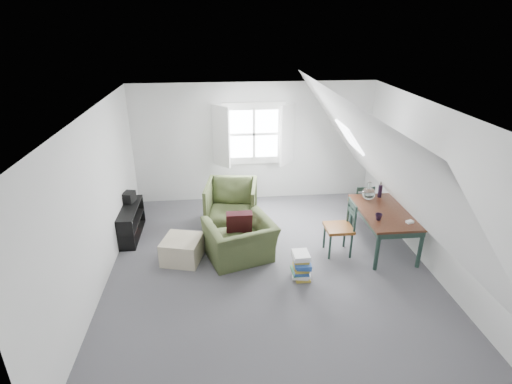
{
  "coord_description": "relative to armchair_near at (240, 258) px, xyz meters",
  "views": [
    {
      "loc": [
        -0.74,
        -5.29,
        3.66
      ],
      "look_at": [
        -0.16,
        0.6,
        1.07
      ],
      "focal_mm": 28.0,
      "sensor_mm": 36.0,
      "label": 1
    }
  ],
  "objects": [
    {
      "name": "floor",
      "position": [
        0.45,
        -0.32,
        0.0
      ],
      "size": [
        5.5,
        5.5,
        0.0
      ],
      "primitive_type": "plane",
      "color": "#4D4C51",
      "rests_on": "ground"
    },
    {
      "name": "ceiling",
      "position": [
        0.45,
        -0.32,
        2.5
      ],
      "size": [
        5.5,
        5.5,
        0.0
      ],
      "primitive_type": "plane",
      "rotation": [
        3.14,
        0.0,
        0.0
      ],
      "color": "white",
      "rests_on": "wall_back"
    },
    {
      "name": "wall_back",
      "position": [
        0.45,
        2.43,
        1.25
      ],
      "size": [
        5.0,
        0.0,
        5.0
      ],
      "primitive_type": "plane",
      "rotation": [
        1.57,
        0.0,
        0.0
      ],
      "color": "silver",
      "rests_on": "ground"
    },
    {
      "name": "wall_front",
      "position": [
        0.45,
        -3.07,
        1.25
      ],
      "size": [
        5.0,
        0.0,
        5.0
      ],
      "primitive_type": "plane",
      "rotation": [
        -1.57,
        0.0,
        0.0
      ],
      "color": "silver",
      "rests_on": "ground"
    },
    {
      "name": "wall_left",
      "position": [
        -2.05,
        -0.32,
        1.25
      ],
      "size": [
        0.0,
        5.5,
        5.5
      ],
      "primitive_type": "plane",
      "rotation": [
        1.57,
        0.0,
        1.57
      ],
      "color": "silver",
      "rests_on": "ground"
    },
    {
      "name": "wall_right",
      "position": [
        2.95,
        -0.32,
        1.25
      ],
      "size": [
        0.0,
        5.5,
        5.5
      ],
      "primitive_type": "plane",
      "rotation": [
        1.57,
        0.0,
        -1.57
      ],
      "color": "silver",
      "rests_on": "ground"
    },
    {
      "name": "slope_left",
      "position": [
        -1.1,
        -0.32,
        1.78
      ],
      "size": [
        3.19,
        5.5,
        4.48
      ],
      "primitive_type": "plane",
      "rotation": [
        0.0,
        2.19,
        0.0
      ],
      "color": "white",
      "rests_on": "wall_left"
    },
    {
      "name": "slope_right",
      "position": [
        2.0,
        -0.32,
        1.78
      ],
      "size": [
        3.19,
        5.5,
        4.48
      ],
      "primitive_type": "plane",
      "rotation": [
        0.0,
        -2.19,
        0.0
      ],
      "color": "white",
      "rests_on": "wall_right"
    },
    {
      "name": "dormer_window",
      "position": [
        0.45,
        2.35,
        1.45
      ],
      "size": [
        1.71,
        0.35,
        1.3
      ],
      "color": "white",
      "rests_on": "wall_back"
    },
    {
      "name": "skylight",
      "position": [
        2.0,
        0.98,
        1.75
      ],
      "size": [
        0.35,
        0.75,
        0.47
      ],
      "primitive_type": "cube",
      "rotation": [
        0.0,
        0.95,
        0.0
      ],
      "color": "white",
      "rests_on": "slope_right"
    },
    {
      "name": "armchair_near",
      "position": [
        0.0,
        0.0,
        0.0
      ],
      "size": [
        1.27,
        1.18,
        0.67
      ],
      "primitive_type": "imported",
      "rotation": [
        0.0,
        0.0,
        3.45
      ],
      "color": "#3C4626",
      "rests_on": "floor"
    },
    {
      "name": "armchair_far",
      "position": [
        -0.09,
        1.21,
        0.0
      ],
      "size": [
        1.05,
        1.08,
        0.87
      ],
      "primitive_type": "imported",
      "rotation": [
        0.0,
        0.0,
        -0.15
      ],
      "color": "#3C4626",
      "rests_on": "floor"
    },
    {
      "name": "throw_pillow",
      "position": [
        -0.0,
        0.15,
        0.59
      ],
      "size": [
        0.42,
        0.25,
        0.44
      ],
      "primitive_type": "cube",
      "rotation": [
        0.31,
        0.0,
        0.01
      ],
      "color": "#370F14",
      "rests_on": "armchair_near"
    },
    {
      "name": "ottoman",
      "position": [
        -0.94,
        0.06,
        0.2
      ],
      "size": [
        0.72,
        0.72,
        0.39
      ],
      "primitive_type": "cube",
      "rotation": [
        0.0,
        0.0,
        -0.26
      ],
      "color": "#B4A98B",
      "rests_on": "floor"
    },
    {
      "name": "dining_table",
      "position": [
        2.45,
        0.11,
        0.61
      ],
      "size": [
        0.85,
        1.42,
        0.71
      ],
      "rotation": [
        0.0,
        0.0,
        -0.01
      ],
      "color": "#35180E",
      "rests_on": "floor"
    },
    {
      "name": "demijohn",
      "position": [
        2.3,
        0.56,
        0.84
      ],
      "size": [
        0.23,
        0.23,
        0.32
      ],
      "rotation": [
        0.0,
        0.0,
        0.23
      ],
      "color": "silver",
      "rests_on": "dining_table"
    },
    {
      "name": "vase_twigs",
      "position": [
        2.55,
        0.66,
        0.83
      ],
      "size": [
        0.07,
        0.08,
        0.57
      ],
      "rotation": [
        0.0,
        0.0,
        -0.02
      ],
      "color": "black",
      "rests_on": "dining_table"
    },
    {
      "name": "cup",
      "position": [
        2.2,
        -0.19,
        0.71
      ],
      "size": [
        0.14,
        0.14,
        0.1
      ],
      "primitive_type": "imported",
      "rotation": [
        0.0,
        0.0,
        -0.33
      ],
      "color": "black",
      "rests_on": "dining_table"
    },
    {
      "name": "paper_box",
      "position": [
        2.65,
        -0.34,
        0.73
      ],
      "size": [
        0.12,
        0.1,
        0.04
      ],
      "primitive_type": "cube",
      "rotation": [
        0.0,
        0.0,
        0.3
      ],
      "color": "white",
      "rests_on": "dining_table"
    },
    {
      "name": "dining_chair_far",
      "position": [
        2.37,
        1.0,
        0.43
      ],
      "size": [
        0.39,
        0.39,
        0.83
      ],
      "rotation": [
        0.0,
        0.0,
        3.3
      ],
      "color": "brown",
      "rests_on": "floor"
    },
    {
      "name": "dining_chair_near",
      "position": [
        1.68,
        0.03,
        0.49
      ],
      "size": [
        0.44,
        0.44,
        0.94
      ],
      "rotation": [
        0.0,
        0.0,
        -1.54
      ],
      "color": "brown",
      "rests_on": "floor"
    },
    {
      "name": "media_shelf",
      "position": [
        -1.95,
        0.92,
        0.26
      ],
      "size": [
        0.37,
        1.1,
        0.57
      ],
      "rotation": [
        0.0,
        0.0,
        0.07
      ],
      "color": "black",
      "rests_on": "floor"
    },
    {
      "name": "electronics_box",
      "position": [
        -1.95,
        1.21,
        0.65
      ],
      "size": [
        0.23,
        0.28,
        0.2
      ],
      "primitive_type": "cube",
      "rotation": [
        0.0,
        0.0,
        -0.22
      ],
      "color": "black",
      "rests_on": "media_shelf"
    },
    {
      "name": "magazine_stack",
      "position": [
        0.89,
        -0.61,
        0.21
      ],
      "size": [
        0.31,
        0.37,
        0.42
      ],
      "rotation": [
        0.0,
        0.0,
        0.13
      ],
      "color": "#B29933",
      "rests_on": "floor"
    }
  ]
}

